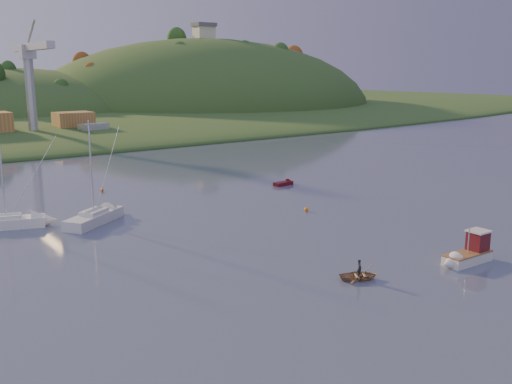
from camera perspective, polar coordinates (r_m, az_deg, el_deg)
ground at (r=44.05m, az=22.39°, el=-11.16°), size 500.00×500.00×0.00m
hill_right at (r=252.27m, az=-5.08°, el=8.22°), size 150.00×130.00×60.00m
hilltop_house at (r=252.28m, az=-5.23°, el=15.81°), size 9.00×7.00×6.45m
wharf at (r=148.77m, az=-20.38°, el=5.33°), size 42.00×16.00×2.40m
shed_east at (r=152.73m, az=-17.79°, el=6.87°), size 9.00×7.00×4.00m
dock_crane at (r=143.68m, az=-21.61°, el=11.43°), size 3.20×28.00×20.30m
fishing_boat at (r=53.61m, az=20.16°, el=-5.93°), size 5.84×1.94×3.70m
sailboat_near at (r=65.92m, az=-15.88°, el=-2.41°), size 8.20×6.80×11.49m
sailboat_far at (r=67.24m, az=-23.68°, el=-2.72°), size 8.21×4.64×10.91m
canoe at (r=47.63m, az=10.27°, el=-8.24°), size 3.79×3.38×0.65m
paddler at (r=47.49m, az=10.29°, el=-7.78°), size 0.55×0.63×1.46m
red_tender at (r=85.15m, az=3.08°, el=0.91°), size 3.70×1.55×1.23m
work_vessel at (r=145.71m, az=-15.89°, el=5.59°), size 16.54×8.77×4.04m
buoy_1 at (r=69.19m, az=5.06°, el=-1.74°), size 0.50×0.50×0.50m
buoy_3 at (r=82.93m, az=-15.16°, el=0.20°), size 0.50×0.50×0.50m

